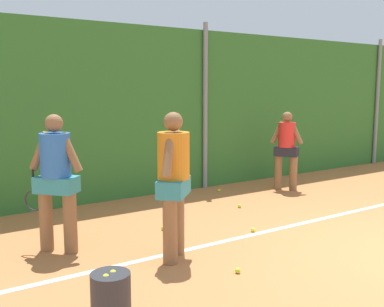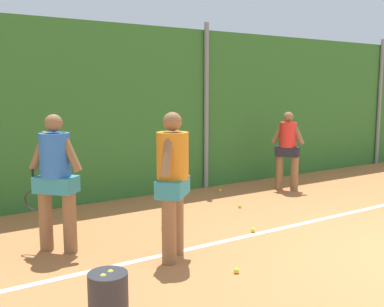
{
  "view_description": "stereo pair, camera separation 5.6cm",
  "coord_description": "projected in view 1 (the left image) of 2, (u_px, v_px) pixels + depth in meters",
  "views": [
    {
      "loc": [
        -5.59,
        -2.9,
        2.12
      ],
      "look_at": [
        -1.75,
        2.88,
        1.14
      ],
      "focal_mm": 42.82,
      "sensor_mm": 36.0,
      "label": 1
    },
    {
      "loc": [
        -5.54,
        -2.93,
        2.12
      ],
      "look_at": [
        -1.75,
        2.88,
        1.14
      ],
      "focal_mm": 42.82,
      "sensor_mm": 36.0,
      "label": 2
    }
  ],
  "objects": [
    {
      "name": "ball_hopper",
      "position": [
        111.0,
        296.0,
        4.08
      ],
      "size": [
        0.36,
        0.36,
        0.51
      ],
      "color": "#2D2D33",
      "rests_on": "ground_plane"
    },
    {
      "name": "player_backcourt_far",
      "position": [
        286.0,
        146.0,
        9.56
      ],
      "size": [
        0.5,
        0.6,
        1.65
      ],
      "rotation": [
        0.0,
        0.0,
        2.14
      ],
      "color": "#8C603D",
      "rests_on": "ground_plane"
    },
    {
      "name": "fence_post_center",
      "position": [
        205.0,
        107.0,
        9.64
      ],
      "size": [
        0.1,
        0.1,
        3.48
      ],
      "primitive_type": "cylinder",
      "color": "gray",
      "rests_on": "ground_plane"
    },
    {
      "name": "tennis_ball_9",
      "position": [
        253.0,
        230.0,
        6.83
      ],
      "size": [
        0.07,
        0.07,
        0.07
      ],
      "primitive_type": "sphere",
      "color": "#CCDB33",
      "rests_on": "ground_plane"
    },
    {
      "name": "tennis_ball_8",
      "position": [
        239.0,
        206.0,
        8.22
      ],
      "size": [
        0.07,
        0.07,
        0.07
      ],
      "primitive_type": "sphere",
      "color": "#CCDB33",
      "rests_on": "ground_plane"
    },
    {
      "name": "player_midcourt",
      "position": [
        56.0,
        176.0,
        5.88
      ],
      "size": [
        0.64,
        0.61,
        1.8
      ],
      "rotation": [
        0.0,
        0.0,
        2.31
      ],
      "color": "#8C603D",
      "rests_on": "ground_plane"
    },
    {
      "name": "hedge_fence_backdrop",
      "position": [
        201.0,
        110.0,
        9.8
      ],
      "size": [
        20.57,
        0.25,
        3.33
      ],
      "primitive_type": "cube",
      "color": "#33702D",
      "rests_on": "ground_plane"
    },
    {
      "name": "fence_post_right",
      "position": [
        377.0,
        102.0,
        12.89
      ],
      "size": [
        0.1,
        0.1,
        3.48
      ],
      "primitive_type": "cylinder",
      "color": "gray",
      "rests_on": "ground_plane"
    },
    {
      "name": "tennis_ball_1",
      "position": [
        238.0,
        270.0,
        5.3
      ],
      "size": [
        0.07,
        0.07,
        0.07
      ],
      "primitive_type": "sphere",
      "color": "#CCDB33",
      "rests_on": "ground_plane"
    },
    {
      "name": "ground_plane",
      "position": [
        336.0,
        228.0,
        7.0
      ],
      "size": [
        31.65,
        31.65,
        0.0
      ],
      "primitive_type": "plane",
      "color": "#C67542"
    },
    {
      "name": "tennis_ball_11",
      "position": [
        219.0,
        190.0,
        9.49
      ],
      "size": [
        0.07,
        0.07,
        0.07
      ],
      "primitive_type": "sphere",
      "color": "#CCDB33",
      "rests_on": "ground_plane"
    },
    {
      "name": "court_baseline_paint",
      "position": [
        313.0,
        221.0,
        7.39
      ],
      "size": [
        15.03,
        0.1,
        0.01
      ],
      "primitive_type": "cube",
      "color": "white",
      "rests_on": "ground_plane"
    },
    {
      "name": "player_foreground_near",
      "position": [
        174.0,
        178.0,
        5.64
      ],
      "size": [
        0.61,
        0.66,
        1.84
      ],
      "rotation": [
        0.0,
        0.0,
        0.77
      ],
      "color": "#8C603D",
      "rests_on": "ground_plane"
    },
    {
      "name": "tennis_ball_7",
      "position": [
        163.0,
        228.0,
        6.92
      ],
      "size": [
        0.07,
        0.07,
        0.07
      ],
      "primitive_type": "sphere",
      "color": "#CCDB33",
      "rests_on": "ground_plane"
    }
  ]
}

